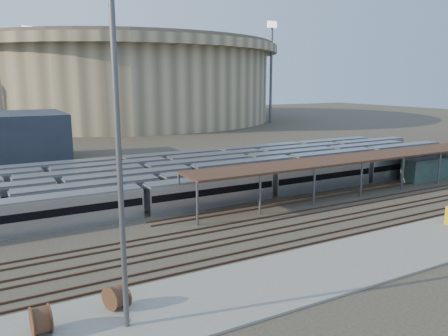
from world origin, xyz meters
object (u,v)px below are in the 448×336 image
cable_reel_west (117,297)px  cable_reel_east (41,320)px  yard_light_pole (120,172)px  teal_boxcar (438,168)px

cable_reel_west → cable_reel_east: 5.21m
yard_light_pole → cable_reel_east: bearing=161.9°
cable_reel_east → yard_light_pole: size_ratio=0.09×
cable_reel_east → yard_light_pole: yard_light_pole is taller
cable_reel_west → cable_reel_east: size_ratio=0.92×
cable_reel_west → cable_reel_east: cable_reel_east is taller
teal_boxcar → cable_reel_east: (-64.87, -18.17, -0.56)m
cable_reel_east → cable_reel_west: bearing=9.3°
cable_reel_west → yard_light_pole: yard_light_pole is taller
teal_boxcar → yard_light_pole: (-59.75, -19.85, 9.05)m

